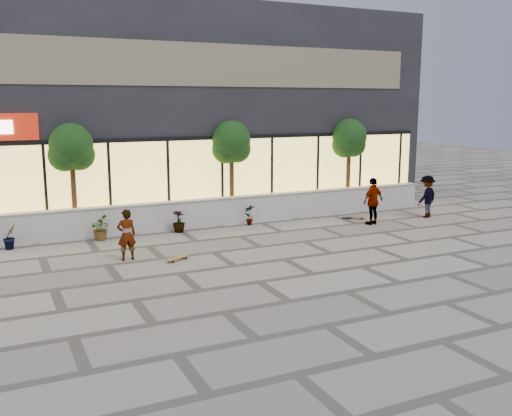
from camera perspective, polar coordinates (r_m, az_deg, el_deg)
name	(u,v)px	position (r m, az deg, el deg)	size (l,w,h in m)	color
ground	(259,282)	(14.97, 0.32, -7.41)	(80.00, 80.00, 0.00)	#9C9687
planter_wall	(177,215)	(21.17, -7.92, -0.69)	(22.00, 0.42, 1.04)	silver
retail_building	(137,110)	(26.06, -11.84, 9.53)	(24.00, 9.17, 8.50)	black
shrub_b	(10,237)	(19.74, -23.40, -2.65)	(0.45, 0.36, 0.81)	#113814
shrub_c	(100,228)	(20.00, -15.38, -1.98)	(0.73, 0.63, 0.81)	#113814
shrub_d	(179,221)	(20.65, -7.72, -1.31)	(0.45, 0.45, 0.81)	#113814
shrub_e	(250,215)	(21.64, -0.64, -0.66)	(0.43, 0.29, 0.81)	#113814
tree_midwest	(71,150)	(20.77, -17.98, 5.54)	(1.60, 1.50, 3.92)	#422A17
tree_mideast	(231,144)	(22.35, -2.47, 6.37)	(1.60, 1.50, 3.92)	#422A17
tree_east	(349,140)	(25.00, 9.29, 6.69)	(1.60, 1.50, 3.92)	#422A17
skater_center	(126,235)	(17.23, -12.82, -2.62)	(0.56, 0.37, 1.53)	white
skater_right_near	(373,201)	(22.12, 11.63, 0.67)	(1.06, 0.44, 1.80)	white
skater_right_far	(427,197)	(24.03, 16.71, 1.11)	(1.10, 0.63, 1.71)	maroon
skateboard_center	(178,258)	(17.06, -7.84, -4.95)	(0.85, 0.55, 0.10)	olive
skateboard_right_near	(355,217)	(23.15, 9.91, -0.89)	(0.81, 0.64, 0.10)	brown
skateboard_right_far	(348,216)	(23.31, 9.21, -0.82)	(0.72, 0.31, 0.08)	#56569E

